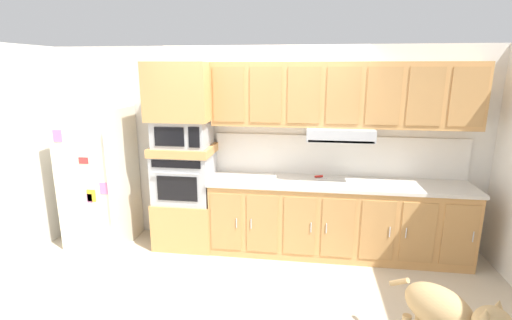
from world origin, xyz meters
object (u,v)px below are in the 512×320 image
Objects in this scene: refrigerator at (99,176)px; microwave at (183,133)px; dog at (449,314)px; screwdriver at (319,177)px; built_in_oven at (185,177)px.

refrigerator reaches higher than microwave.
refrigerator reaches higher than dog.
dog is (0.92, -1.91, -0.45)m from screwdriver.
microwave reaches higher than built_in_oven.
microwave is at bearing -0.77° from built_in_oven.
refrigerator reaches higher than screwdriver.
dog is at bearing -64.34° from screwdriver.
refrigerator is 2.51× the size of built_in_oven.
refrigerator reaches higher than built_in_oven.
built_in_oven is (1.12, 0.07, 0.02)m from refrigerator.
refrigerator is at bearing -155.83° from dog.
microwave is (0.00, -0.00, 0.56)m from built_in_oven.
dog is at bearing -34.44° from built_in_oven.
microwave reaches higher than dog.
screwdriver reaches higher than dog.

